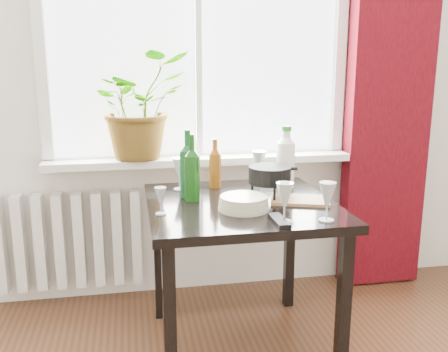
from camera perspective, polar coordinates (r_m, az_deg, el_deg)
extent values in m
cube|color=white|center=(2.86, -3.07, 17.58)|extent=(1.72, 0.08, 1.62)
cube|color=white|center=(2.84, -2.69, 1.89)|extent=(1.72, 0.20, 0.04)
cube|color=#3C050C|center=(3.11, 18.55, 10.97)|extent=(0.50, 0.12, 2.56)
cube|color=white|center=(2.98, -17.22, -7.04)|extent=(0.80, 0.10, 0.55)
cube|color=black|center=(2.30, 1.91, -3.44)|extent=(0.85, 0.85, 0.04)
cube|color=black|center=(2.07, -6.20, -16.74)|extent=(0.05, 0.05, 0.70)
cube|color=black|center=(2.72, -7.47, -9.14)|extent=(0.05, 0.05, 0.70)
cube|color=black|center=(2.23, 13.48, -14.65)|extent=(0.05, 0.05, 0.70)
cube|color=black|center=(2.85, 7.48, -8.10)|extent=(0.05, 0.05, 0.70)
imported|color=#2C6B1C|center=(2.78, -9.72, 7.95)|extent=(0.67, 0.65, 0.58)
cylinder|color=beige|center=(2.17, 2.26, -3.11)|extent=(0.24, 0.24, 0.06)
cube|color=black|center=(2.02, 6.32, -5.09)|extent=(0.05, 0.17, 0.02)
cube|color=#A97B4C|center=(2.32, 8.70, -2.75)|extent=(0.31, 0.25, 0.01)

